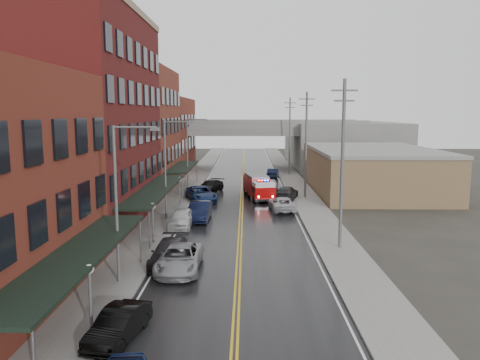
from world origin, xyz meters
name	(u,v)px	position (x,y,z in m)	size (l,w,h in m)	color
ground	(234,356)	(0.00, 0.00, 0.00)	(220.00, 220.00, 0.00)	#2D2B26
road	(241,207)	(0.00, 30.00, 0.01)	(11.00, 160.00, 0.02)	black
sidewalk_left	(171,206)	(-7.30, 30.00, 0.07)	(3.00, 160.00, 0.15)	slate
sidewalk_right	(312,206)	(7.30, 30.00, 0.07)	(3.00, 160.00, 0.15)	slate
curb_left	(187,206)	(-5.65, 30.00, 0.07)	(0.30, 160.00, 0.15)	gray
curb_right	(296,206)	(5.65, 30.00, 0.07)	(0.30, 160.00, 0.15)	gray
brick_building_b	(87,121)	(-13.30, 23.00, 9.00)	(9.00, 20.00, 18.00)	#4E1514
brick_building_c	(135,131)	(-13.30, 40.50, 7.50)	(9.00, 15.00, 15.00)	maroon
brick_building_far	(161,136)	(-13.30, 58.00, 6.00)	(9.00, 20.00, 12.00)	maroon
tan_building	(371,171)	(16.00, 40.00, 2.50)	(14.00, 22.00, 5.00)	brown
right_far_block	(340,144)	(18.00, 70.00, 4.00)	(18.00, 30.00, 8.00)	slate
awning_0	(80,254)	(-7.49, 4.00, 2.99)	(2.60, 16.00, 3.09)	black
awning_1	(156,189)	(-7.49, 23.00, 2.99)	(2.60, 18.00, 3.09)	black
awning_2	(183,167)	(-7.49, 40.50, 2.99)	(2.60, 13.00, 3.09)	black
globe_lamp_0	(90,282)	(-6.40, 2.00, 2.31)	(0.44, 0.44, 3.12)	#59595B
globe_lamp_1	(153,214)	(-6.40, 16.00, 2.31)	(0.44, 0.44, 3.12)	#59595B
globe_lamp_2	(180,185)	(-6.40, 30.00, 2.31)	(0.44, 0.44, 3.12)	#59595B
street_lamp_0	(120,194)	(-6.55, 8.00, 5.19)	(2.64, 0.22, 9.00)	#59595B
street_lamp_1	(168,163)	(-6.55, 24.00, 5.19)	(2.64, 0.22, 9.00)	#59595B
street_lamp_2	(189,150)	(-6.55, 40.00, 5.19)	(2.64, 0.22, 9.00)	#59595B
utility_pole_0	(342,162)	(7.20, 15.00, 6.31)	(1.80, 0.24, 12.00)	#59595B
utility_pole_1	(306,143)	(7.20, 35.00, 6.31)	(1.80, 0.24, 12.00)	#59595B
utility_pole_2	(290,135)	(7.20, 55.00, 6.31)	(1.80, 0.24, 12.00)	#59595B
overpass	(243,135)	(0.00, 62.00, 5.99)	(40.00, 10.00, 7.50)	slate
fire_truck	(259,186)	(1.90, 34.79, 1.42)	(3.92, 7.48, 2.62)	#A80707
parked_car_left_1	(119,324)	(-5.00, 1.32, 0.68)	(1.44, 4.13, 1.36)	black
parked_car_left_2	(179,258)	(-3.64, 10.20, 0.78)	(2.59, 5.61, 1.56)	gray
parked_car_left_3	(169,253)	(-4.45, 11.40, 0.76)	(2.13, 5.23, 1.52)	#252527
parked_car_left_4	(182,218)	(-5.00, 21.20, 0.80)	(1.88, 4.68, 1.59)	silver
parked_car_left_5	(200,211)	(-3.73, 23.94, 0.84)	(1.78, 5.09, 1.68)	black
parked_car_left_6	(201,194)	(-4.53, 33.20, 0.81)	(2.70, 5.85, 1.62)	navy
parked_car_left_7	(210,186)	(-3.95, 39.20, 0.73)	(2.04, 5.03, 1.46)	black
parked_car_right_0	(282,204)	(4.06, 28.20, 0.70)	(2.32, 5.03, 1.40)	#B2B4BA
parked_car_right_1	(286,193)	(5.00, 34.20, 0.76)	(2.14, 5.26, 1.53)	#252527
parked_car_right_2	(271,184)	(3.66, 41.80, 0.66)	(1.56, 3.88, 1.32)	silver
parked_car_right_3	(273,173)	(4.51, 52.20, 0.70)	(1.49, 4.27, 1.41)	black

